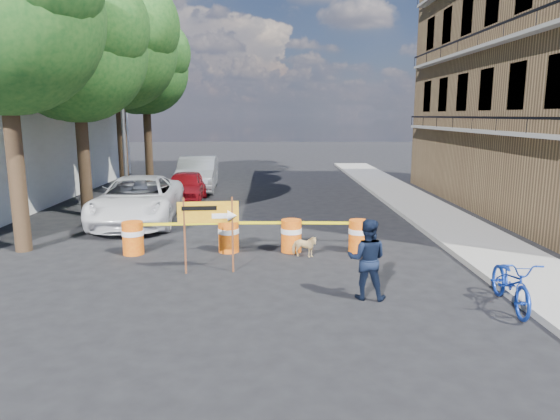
{
  "coord_description": "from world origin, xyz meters",
  "views": [
    {
      "loc": [
        0.08,
        -11.64,
        3.73
      ],
      "look_at": [
        0.35,
        1.12,
        1.3
      ],
      "focal_mm": 32.0,
      "sensor_mm": 36.0,
      "label": 1
    }
  ],
  "objects_px": {
    "sedan_silver": "(198,174)",
    "barrel_far_right": "(359,235)",
    "detour_sign": "(216,218)",
    "sedan_red": "(185,187)",
    "barrel_far_left": "(133,237)",
    "dog": "(304,246)",
    "barrel_mid_left": "(229,235)",
    "bicycle": "(513,259)",
    "barrel_mid_right": "(291,235)",
    "pedestrian": "(367,259)",
    "suv_white": "(138,200)"
  },
  "relations": [
    {
      "from": "detour_sign",
      "to": "sedan_red",
      "type": "distance_m",
      "value": 10.2
    },
    {
      "from": "barrel_mid_left",
      "to": "detour_sign",
      "type": "xyz_separation_m",
      "value": [
        -0.12,
        -1.86,
        0.88
      ]
    },
    {
      "from": "barrel_far_right",
      "to": "sedan_red",
      "type": "relative_size",
      "value": 0.22
    },
    {
      "from": "barrel_far_right",
      "to": "bicycle",
      "type": "height_order",
      "value": "bicycle"
    },
    {
      "from": "detour_sign",
      "to": "suv_white",
      "type": "xyz_separation_m",
      "value": [
        -3.36,
        5.82,
        -0.55
      ]
    },
    {
      "from": "pedestrian",
      "to": "sedan_silver",
      "type": "distance_m",
      "value": 16.13
    },
    {
      "from": "barrel_mid_right",
      "to": "pedestrian",
      "type": "xyz_separation_m",
      "value": [
        1.39,
        -3.62,
        0.37
      ]
    },
    {
      "from": "barrel_mid_right",
      "to": "suv_white",
      "type": "xyz_separation_m",
      "value": [
        -5.22,
        3.97,
        0.33
      ]
    },
    {
      "from": "suv_white",
      "to": "sedan_silver",
      "type": "distance_m",
      "value": 7.61
    },
    {
      "from": "barrel_mid_left",
      "to": "sedan_silver",
      "type": "relative_size",
      "value": 0.18
    },
    {
      "from": "barrel_far_left",
      "to": "barrel_mid_right",
      "type": "xyz_separation_m",
      "value": [
        4.31,
        0.17,
        0.0
      ]
    },
    {
      "from": "suv_white",
      "to": "pedestrian",
      "type": "bearing_deg",
      "value": -52.15
    },
    {
      "from": "barrel_mid_right",
      "to": "sedan_silver",
      "type": "height_order",
      "value": "sedan_silver"
    },
    {
      "from": "dog",
      "to": "sedan_silver",
      "type": "height_order",
      "value": "sedan_silver"
    },
    {
      "from": "detour_sign",
      "to": "sedan_silver",
      "type": "bearing_deg",
      "value": 94.76
    },
    {
      "from": "barrel_far_left",
      "to": "barrel_mid_right",
      "type": "height_order",
      "value": "same"
    },
    {
      "from": "dog",
      "to": "sedan_silver",
      "type": "bearing_deg",
      "value": 37.8
    },
    {
      "from": "dog",
      "to": "sedan_silver",
      "type": "xyz_separation_m",
      "value": [
        -4.52,
        12.07,
        0.55
      ]
    },
    {
      "from": "barrel_mid_right",
      "to": "suv_white",
      "type": "distance_m",
      "value": 6.57
    },
    {
      "from": "barrel_mid_left",
      "to": "bicycle",
      "type": "height_order",
      "value": "bicycle"
    },
    {
      "from": "barrel_far_left",
      "to": "barrel_far_right",
      "type": "bearing_deg",
      "value": 0.76
    },
    {
      "from": "barrel_far_right",
      "to": "suv_white",
      "type": "distance_m",
      "value": 8.17
    },
    {
      "from": "barrel_far_right",
      "to": "bicycle",
      "type": "bearing_deg",
      "value": -61.16
    },
    {
      "from": "barrel_far_left",
      "to": "suv_white",
      "type": "xyz_separation_m",
      "value": [
        -0.91,
        4.15,
        0.33
      ]
    },
    {
      "from": "suv_white",
      "to": "sedan_red",
      "type": "bearing_deg",
      "value": 73.24
    },
    {
      "from": "barrel_far_left",
      "to": "sedan_red",
      "type": "xyz_separation_m",
      "value": [
        0.07,
        8.22,
        0.21
      ]
    },
    {
      "from": "barrel_far_left",
      "to": "dog",
      "type": "height_order",
      "value": "barrel_far_left"
    },
    {
      "from": "barrel_mid_left",
      "to": "sedan_red",
      "type": "relative_size",
      "value": 0.22
    },
    {
      "from": "dog",
      "to": "barrel_mid_right",
      "type": "bearing_deg",
      "value": 46.84
    },
    {
      "from": "pedestrian",
      "to": "sedan_red",
      "type": "relative_size",
      "value": 0.42
    },
    {
      "from": "sedan_silver",
      "to": "barrel_far_right",
      "type": "bearing_deg",
      "value": -65.17
    },
    {
      "from": "detour_sign",
      "to": "pedestrian",
      "type": "distance_m",
      "value": 3.74
    },
    {
      "from": "suv_white",
      "to": "barrel_far_left",
      "type": "bearing_deg",
      "value": -80.85
    },
    {
      "from": "barrel_mid_left",
      "to": "sedan_red",
      "type": "height_order",
      "value": "sedan_red"
    },
    {
      "from": "pedestrian",
      "to": "sedan_silver",
      "type": "xyz_separation_m",
      "value": [
        -5.59,
        15.13,
        0.01
      ]
    },
    {
      "from": "detour_sign",
      "to": "dog",
      "type": "xyz_separation_m",
      "value": [
        2.18,
        1.29,
        -1.05
      ]
    },
    {
      "from": "barrel_mid_left",
      "to": "dog",
      "type": "xyz_separation_m",
      "value": [
        2.05,
        -0.57,
        -0.18
      ]
    },
    {
      "from": "barrel_far_right",
      "to": "suv_white",
      "type": "bearing_deg",
      "value": 150.15
    },
    {
      "from": "detour_sign",
      "to": "pedestrian",
      "type": "relative_size",
      "value": 1.1
    },
    {
      "from": "bicycle",
      "to": "dog",
      "type": "distance_m",
      "value": 5.31
    },
    {
      "from": "barrel_mid_left",
      "to": "barrel_far_right",
      "type": "height_order",
      "value": "same"
    },
    {
      "from": "barrel_far_right",
      "to": "suv_white",
      "type": "xyz_separation_m",
      "value": [
        -7.08,
        4.06,
        0.33
      ]
    },
    {
      "from": "bicycle",
      "to": "sedan_silver",
      "type": "bearing_deg",
      "value": 124.05
    },
    {
      "from": "detour_sign",
      "to": "bicycle",
      "type": "relative_size",
      "value": 0.93
    },
    {
      "from": "barrel_far_left",
      "to": "dog",
      "type": "distance_m",
      "value": 4.65
    },
    {
      "from": "barrel_mid_right",
      "to": "sedan_red",
      "type": "height_order",
      "value": "sedan_red"
    },
    {
      "from": "dog",
      "to": "detour_sign",
      "type": "bearing_deg",
      "value": 137.93
    },
    {
      "from": "detour_sign",
      "to": "bicycle",
      "type": "bearing_deg",
      "value": -26.64
    },
    {
      "from": "barrel_mid_left",
      "to": "barrel_mid_right",
      "type": "relative_size",
      "value": 1.0
    },
    {
      "from": "barrel_mid_right",
      "to": "barrel_far_right",
      "type": "bearing_deg",
      "value": -2.81
    }
  ]
}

